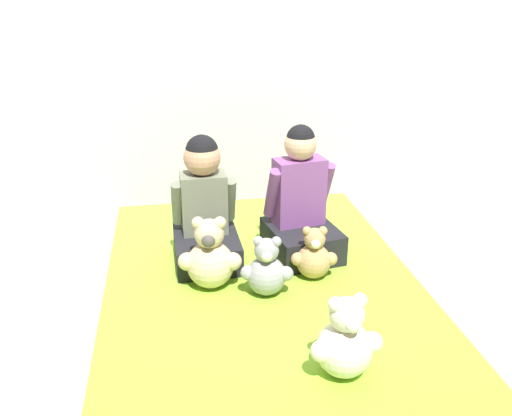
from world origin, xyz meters
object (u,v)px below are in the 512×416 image
(bed, at_px, (263,327))
(child_on_right, at_px, (301,207))
(teddy_bear_held_by_left_child, at_px, (210,258))
(teddy_bear_at_foot_of_bed, at_px, (345,342))
(child_on_left, at_px, (205,212))
(teddy_bear_held_by_right_child, at_px, (314,256))
(teddy_bear_between_children, at_px, (267,270))

(bed, distance_m, child_on_right, 0.59)
(teddy_bear_held_by_left_child, distance_m, teddy_bear_at_foot_of_bed, 0.75)
(child_on_left, distance_m, teddy_bear_held_by_right_child, 0.54)
(bed, xyz_separation_m, teddy_bear_between_children, (0.00, -0.08, 0.34))
(teddy_bear_between_children, distance_m, teddy_bear_at_foot_of_bed, 0.57)
(bed, height_order, teddy_bear_held_by_left_child, teddy_bear_held_by_left_child)
(teddy_bear_held_by_left_child, bearing_deg, teddy_bear_held_by_right_child, 9.14)
(teddy_bear_held_by_right_child, bearing_deg, child_on_right, 98.98)
(teddy_bear_held_by_right_child, bearing_deg, teddy_bear_at_foot_of_bed, -87.84)
(bed, xyz_separation_m, child_on_left, (-0.23, 0.28, 0.47))
(child_on_left, xyz_separation_m, child_on_right, (0.46, -0.00, -0.01))
(child_on_right, height_order, teddy_bear_held_by_left_child, child_on_right)
(teddy_bear_held_by_right_child, relative_size, teddy_bear_at_foot_of_bed, 0.81)
(bed, relative_size, teddy_bear_at_foot_of_bed, 6.62)
(bed, xyz_separation_m, child_on_right, (0.23, 0.27, 0.46))
(teddy_bear_held_by_right_child, relative_size, teddy_bear_between_children, 0.93)
(teddy_bear_between_children, bearing_deg, bed, 103.35)
(teddy_bear_at_foot_of_bed, bearing_deg, child_on_left, 107.70)
(child_on_left, bearing_deg, child_on_right, -1.74)
(teddy_bear_between_children, bearing_deg, child_on_right, 69.03)
(bed, distance_m, teddy_bear_between_children, 0.35)
(teddy_bear_at_foot_of_bed, bearing_deg, teddy_bear_between_children, 100.82)
(teddy_bear_held_by_left_child, height_order, teddy_bear_at_foot_of_bed, teddy_bear_held_by_left_child)
(bed, relative_size, child_on_right, 3.19)
(child_on_left, relative_size, child_on_right, 0.96)
(bed, bearing_deg, teddy_bear_between_children, -88.38)
(teddy_bear_between_children, bearing_deg, child_on_left, 134.77)
(child_on_right, height_order, teddy_bear_at_foot_of_bed, child_on_right)
(teddy_bear_held_by_right_child, bearing_deg, teddy_bear_held_by_left_child, -171.71)
(child_on_left, relative_size, teddy_bear_held_by_right_child, 2.44)
(bed, relative_size, child_on_left, 3.34)
(teddy_bear_held_by_right_child, bearing_deg, teddy_bear_between_children, -148.07)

